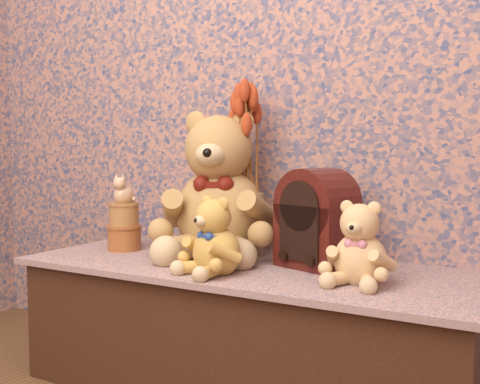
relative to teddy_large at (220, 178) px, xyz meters
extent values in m
cube|color=#3B4D79|center=(0.17, 0.18, 0.60)|extent=(3.00, 0.10, 2.60)
cube|color=#334969|center=(0.17, -0.11, -0.48)|extent=(1.51, 0.60, 0.42)
cylinder|color=tan|center=(0.09, 0.02, -0.16)|extent=(0.15, 0.15, 0.22)
cylinder|color=#B38234|center=(-0.36, -0.10, -0.23)|extent=(0.14, 0.14, 0.09)
cylinder|color=tan|center=(-0.36, -0.10, -0.14)|extent=(0.14, 0.14, 0.08)
camera|label=1|loc=(1.07, -1.72, 0.10)|focal=43.13mm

